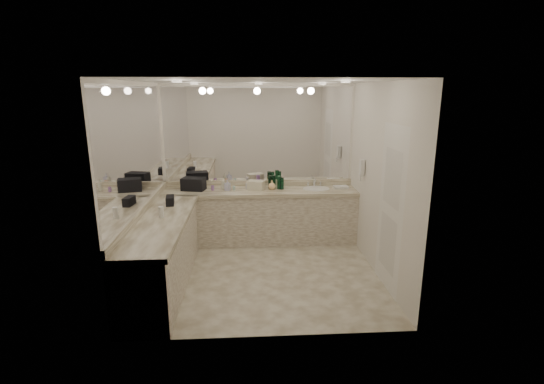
{
  "coord_description": "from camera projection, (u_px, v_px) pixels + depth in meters",
  "views": [
    {
      "loc": [
        -0.17,
        -5.1,
        2.49
      ],
      "look_at": [
        0.16,
        0.4,
        1.06
      ],
      "focal_mm": 26.0,
      "sensor_mm": 36.0,
      "label": 1
    }
  ],
  "objects": [
    {
      "name": "green_bottle_1",
      "position": [
        270.0,
        182.0,
        6.57
      ],
      "size": [
        0.06,
        0.06,
        0.21
      ],
      "primitive_type": "cylinder",
      "color": "#134C2B",
      "rests_on": "vanity_back_top"
    },
    {
      "name": "faucet",
      "position": [
        314.0,
        182.0,
        6.73
      ],
      "size": [
        0.24,
        0.16,
        0.14
      ],
      "primitive_type": "cube",
      "color": "silver",
      "rests_on": "vanity_back_top"
    },
    {
      "name": "amenity_bottle_4",
      "position": [
        225.0,
        185.0,
        6.58
      ],
      "size": [
        0.06,
        0.06,
        0.1
      ],
      "primitive_type": "cylinder",
      "color": "#E0B28C",
      "rests_on": "vanity_back_top"
    },
    {
      "name": "hand_towel",
      "position": [
        341.0,
        187.0,
        6.58
      ],
      "size": [
        0.24,
        0.17,
        0.04
      ],
      "primitive_type": "cube",
      "rotation": [
        0.0,
        0.0,
        0.06
      ],
      "color": "white",
      "rests_on": "vanity_back_top"
    },
    {
      "name": "door",
      "position": [
        390.0,
        209.0,
        4.9
      ],
      "size": [
        0.02,
        0.82,
        2.1
      ],
      "primitive_type": "cube",
      "color": "white",
      "rests_on": "wall_right"
    },
    {
      "name": "amenity_bottle_5",
      "position": [
        281.0,
        185.0,
        6.53
      ],
      "size": [
        0.06,
        0.06,
        0.12
      ],
      "primitive_type": "cylinder",
      "color": "silver",
      "rests_on": "vanity_back_top"
    },
    {
      "name": "amenity_bottle_3",
      "position": [
        234.0,
        188.0,
        6.46
      ],
      "size": [
        0.04,
        0.04,
        0.07
      ],
      "primitive_type": "cylinder",
      "color": "silver",
      "rests_on": "vanity_back_top"
    },
    {
      "name": "green_bottle_4",
      "position": [
        274.0,
        182.0,
        6.61
      ],
      "size": [
        0.06,
        0.06,
        0.21
      ],
      "primitive_type": "cylinder",
      "color": "#134C2B",
      "rests_on": "vanity_back_top"
    },
    {
      "name": "vanity_left_top",
      "position": [
        161.0,
        222.0,
        4.97
      ],
      "size": [
        0.64,
        2.42,
        0.06
      ],
      "primitive_type": "cube",
      "color": "beige",
      "rests_on": "vanity_left_base"
    },
    {
      "name": "amenity_bottle_2",
      "position": [
        247.0,
        186.0,
        6.54
      ],
      "size": [
        0.05,
        0.05,
        0.1
      ],
      "primitive_type": "cylinder",
      "color": "silver",
      "rests_on": "vanity_back_top"
    },
    {
      "name": "green_bottle_0",
      "position": [
        282.0,
        183.0,
        6.51
      ],
      "size": [
        0.07,
        0.07,
        0.19
      ],
      "primitive_type": "cylinder",
      "color": "#134C2B",
      "rests_on": "vanity_back_top"
    },
    {
      "name": "cream_cosmetic_case",
      "position": [
        256.0,
        185.0,
        6.47
      ],
      "size": [
        0.31,
        0.25,
        0.15
      ],
      "primitive_type": "cube",
      "rotation": [
        0.0,
        0.0,
        -0.36
      ],
      "color": "beige",
      "rests_on": "vanity_back_top"
    },
    {
      "name": "green_bottle_2",
      "position": [
        279.0,
        183.0,
        6.51
      ],
      "size": [
        0.07,
        0.07,
        0.21
      ],
      "primitive_type": "cylinder",
      "color": "#134C2B",
      "rests_on": "vanity_back_top"
    },
    {
      "name": "soap_bottle_a",
      "position": [
        223.0,
        184.0,
        6.5
      ],
      "size": [
        0.09,
        0.09,
        0.18
      ],
      "primitive_type": "imported",
      "rotation": [
        0.0,
        0.0,
        0.42
      ],
      "color": "beige",
      "rests_on": "vanity_back_top"
    },
    {
      "name": "amenity_bottle_1",
      "position": [
        191.0,
        186.0,
        6.54
      ],
      "size": [
        0.06,
        0.06,
        0.08
      ],
      "primitive_type": "cylinder",
      "color": "#F2D84C",
      "rests_on": "vanity_back_top"
    },
    {
      "name": "green_bottle_3",
      "position": [
        270.0,
        182.0,
        6.62
      ],
      "size": [
        0.07,
        0.07,
        0.2
      ],
      "primitive_type": "cylinder",
      "color": "#134C2B",
      "rests_on": "vanity_back_top"
    },
    {
      "name": "vanity_back_top",
      "position": [
        259.0,
        192.0,
        6.49
      ],
      "size": [
        3.2,
        0.64,
        0.06
      ],
      "primitive_type": "cube",
      "color": "beige",
      "rests_on": "vanity_back_base"
    },
    {
      "name": "sink",
      "position": [
        316.0,
        189.0,
        6.55
      ],
      "size": [
        0.44,
        0.44,
        0.03
      ],
      "primitive_type": "cylinder",
      "color": "white",
      "rests_on": "vanity_back_top"
    },
    {
      "name": "vanity_back_base",
      "position": [
        259.0,
        217.0,
        6.61
      ],
      "size": [
        3.2,
        0.6,
        0.84
      ],
      "primitive_type": "cube",
      "color": "silver",
      "rests_on": "floor"
    },
    {
      "name": "black_bag_spill",
      "position": [
        170.0,
        200.0,
        5.63
      ],
      "size": [
        0.14,
        0.25,
        0.13
      ],
      "primitive_type": "cube",
      "rotation": [
        0.0,
        0.0,
        0.13
      ],
      "color": "black",
      "rests_on": "vanity_left_top"
    },
    {
      "name": "ceiling",
      "position": [
        261.0,
        81.0,
        4.91
      ],
      "size": [
        3.2,
        3.2,
        0.0
      ],
      "primitive_type": "plane",
      "color": "white",
      "rests_on": "floor"
    },
    {
      "name": "wall_phone",
      "position": [
        362.0,
        168.0,
        5.99
      ],
      "size": [
        0.06,
        0.1,
        0.24
      ],
      "primitive_type": "cube",
      "color": "white",
      "rests_on": "wall_right"
    },
    {
      "name": "backsplash_back",
      "position": [
        259.0,
        183.0,
        6.75
      ],
      "size": [
        3.2,
        0.04,
        0.1
      ],
      "primitive_type": "cube",
      "color": "beige",
      "rests_on": "vanity_back_top"
    },
    {
      "name": "mirror_left",
      "position": [
        137.0,
        148.0,
        5.02
      ],
      "size": [
        0.01,
        2.92,
        1.55
      ],
      "primitive_type": "cube",
      "color": "white",
      "rests_on": "wall_left"
    },
    {
      "name": "soap_bottle_b",
      "position": [
        227.0,
        185.0,
        6.42
      ],
      "size": [
        0.1,
        0.11,
        0.18
      ],
      "primitive_type": "imported",
      "rotation": [
        0.0,
        0.0,
        -0.34
      ],
      "color": "#B7B6D5",
      "rests_on": "vanity_back_top"
    },
    {
      "name": "wall_right",
      "position": [
        380.0,
        181.0,
        5.33
      ],
      "size": [
        0.02,
        3.0,
        2.6
      ],
      "primitive_type": "cube",
      "color": "silver",
      "rests_on": "floor"
    },
    {
      "name": "floor",
      "position": [
        262.0,
        272.0,
        5.56
      ],
      "size": [
        3.2,
        3.2,
        0.0
      ],
      "primitive_type": "plane",
      "color": "beige",
      "rests_on": "ground"
    },
    {
      "name": "amenity_bottle_0",
      "position": [
        213.0,
        188.0,
        6.45
      ],
      "size": [
        0.05,
        0.05,
        0.08
      ],
      "primitive_type": "cylinder",
      "color": "#9966B2",
      "rests_on": "vanity_back_top"
    },
    {
      "name": "wall_back",
      "position": [
        258.0,
        163.0,
        6.68
      ],
      "size": [
        3.2,
        0.02,
        2.6
      ],
      "primitive_type": "cube",
      "color": "silver",
      "rests_on": "floor"
    },
    {
      "name": "lotion_left",
      "position": [
        161.0,
        212.0,
        5.05
      ],
      "size": [
        0.07,
        0.07,
        0.15
      ],
      "primitive_type": "cylinder",
      "color": "white",
      "rests_on": "vanity_left_top"
    },
    {
      "name": "wall_left",
      "position": [
        139.0,
        184.0,
        5.14
      ],
      "size": [
        0.02,
        3.0,
        2.6
      ],
      "primitive_type": "cube",
      "color": "silver",
      "rests_on": "floor"
    },
    {
      "name": "soap_bottle_c",
      "position": [
        272.0,
        185.0,
        6.49
      ],
      "size": [
        0.14,
        0.14,
        0.16
      ],
      "primitive_type": "imported",
      "rotation": [
        0.0,
        0.0,
        0.2
      ],
      "color": "#FFCB89",
      "rests_on": "vanity_back_top"
    },
    {
      "name": "vanity_left_base",
      "position": [
        162.0,
        255.0,
        5.09
      ],
      "size": [
        0.6,
        2.4,
        0.84
      ],
      "primitive_type": "cube",
      "color": "silver",
      "rests_on": "floor"
    },
    {
      "name": "mirror_back",
      "position": [
        258.0,
        135.0,
        6.55
      ],
      "size": [
        3.12,
        0.01,
        1.55
      ],
      "primitive_type": "cube",
      "color": "white",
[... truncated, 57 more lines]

